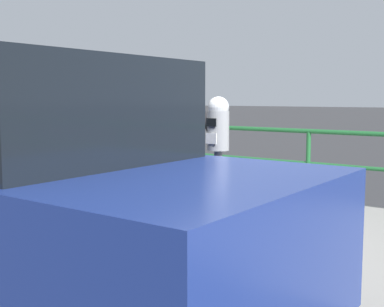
% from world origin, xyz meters
% --- Properties ---
extents(ground_plane, '(160.00, 160.00, 0.00)m').
position_xyz_m(ground_plane, '(0.00, 0.00, 0.00)').
color(ground_plane, '#333335').
extents(sidewalk_curb, '(36.00, 3.39, 0.16)m').
position_xyz_m(sidewalk_curb, '(0.00, 1.69, 0.08)').
color(sidewalk_curb, gray).
rests_on(sidewalk_curb, ground).
extents(parking_meter, '(0.19, 0.20, 1.42)m').
position_xyz_m(parking_meter, '(0.38, 0.36, 1.20)').
color(parking_meter, slate).
rests_on(parking_meter, sidewalk_curb).
extents(pedestrian_at_meter, '(0.73, 0.47, 1.76)m').
position_xyz_m(pedestrian_at_meter, '(-0.32, 0.56, 1.17)').
color(pedestrian_at_meter, brown).
rests_on(pedestrian_at_meter, sidewalk_curb).
extents(parked_hatchback_blue, '(4.01, 1.79, 1.81)m').
position_xyz_m(parked_hatchback_blue, '(-0.19, -1.13, 0.92)').
color(parked_hatchback_blue, navy).
rests_on(parked_hatchback_blue, ground).
extents(background_railing, '(24.06, 0.06, 0.99)m').
position_xyz_m(background_railing, '(0.00, 3.11, 0.88)').
color(background_railing, '#1E602D').
rests_on(background_railing, sidewalk_curb).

